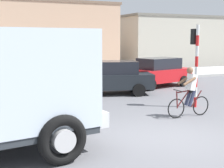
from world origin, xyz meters
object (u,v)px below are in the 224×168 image
object	(u,v)px
car_far_side	(39,82)
pedestrian_near_kerb	(64,77)
traffic_light_pole	(196,54)
cyclist	(189,92)
car_red_near	(111,77)
car_white_mid	(157,72)

from	to	relation	value
car_far_side	pedestrian_near_kerb	bearing A→B (deg)	39.95
traffic_light_pole	car_far_side	world-z (taller)	traffic_light_pole
cyclist	pedestrian_near_kerb	bearing A→B (deg)	113.40
car_red_near	traffic_light_pole	bearing A→B (deg)	-65.74
car_red_near	car_far_side	world-z (taller)	same
cyclist	car_red_near	distance (m)	5.30
traffic_light_pole	pedestrian_near_kerb	distance (m)	6.43
traffic_light_pole	pedestrian_near_kerb	xyz separation A→B (m)	(-3.89, 4.97, -1.22)
car_red_near	car_white_mid	world-z (taller)	same
car_red_near	car_far_side	xyz separation A→B (m)	(-3.51, -0.24, 0.00)
traffic_light_pole	car_far_side	size ratio (longest dim) A/B	0.78
traffic_light_pole	car_red_near	world-z (taller)	traffic_light_pole
cyclist	car_white_mid	bearing A→B (deg)	67.06
traffic_light_pole	pedestrian_near_kerb	size ratio (longest dim) A/B	1.98
car_red_near	car_white_mid	xyz separation A→B (m)	(3.33, 1.15, 0.00)
traffic_light_pole	pedestrian_near_kerb	world-z (taller)	traffic_light_pole
car_far_side	pedestrian_near_kerb	size ratio (longest dim) A/B	2.55
traffic_light_pole	car_far_side	bearing A→B (deg)	144.60
car_far_side	pedestrian_near_kerb	distance (m)	1.86
car_far_side	cyclist	bearing A→B (deg)	-50.69
car_white_mid	car_red_near	bearing A→B (deg)	-160.89
cyclist	car_far_side	size ratio (longest dim) A/B	0.42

